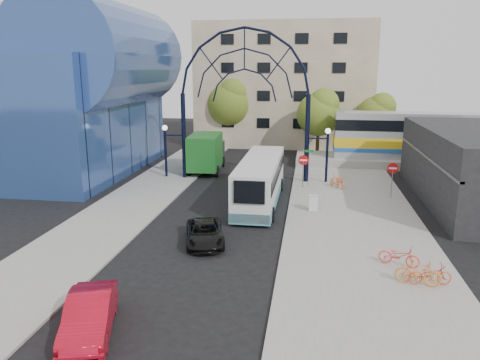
% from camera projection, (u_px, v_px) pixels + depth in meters
% --- Properties ---
extents(ground, '(120.00, 120.00, 0.00)m').
position_uv_depth(ground, '(207.00, 241.00, 24.90)').
color(ground, black).
rests_on(ground, ground).
extents(sidewalk_east, '(8.00, 56.00, 0.12)m').
position_uv_depth(sidewalk_east, '(354.00, 224.00, 27.56)').
color(sidewalk_east, gray).
rests_on(sidewalk_east, ground).
extents(plaza_west, '(5.00, 50.00, 0.12)m').
position_uv_depth(plaza_west, '(132.00, 204.00, 31.60)').
color(plaza_west, gray).
rests_on(plaza_west, ground).
extents(gateway_arch, '(13.64, 0.44, 12.10)m').
position_uv_depth(gateway_arch, '(244.00, 74.00, 36.35)').
color(gateway_arch, black).
rests_on(gateway_arch, ground).
extents(stop_sign, '(0.80, 0.07, 2.50)m').
position_uv_depth(stop_sign, '(303.00, 163.00, 35.26)').
color(stop_sign, slate).
rests_on(stop_sign, sidewalk_east).
extents(do_not_enter_sign, '(0.76, 0.07, 2.48)m').
position_uv_depth(do_not_enter_sign, '(393.00, 172.00, 32.43)').
color(do_not_enter_sign, slate).
rests_on(do_not_enter_sign, sidewalk_east).
extents(street_name_sign, '(0.70, 0.70, 2.80)m').
position_uv_depth(street_name_sign, '(309.00, 160.00, 35.75)').
color(street_name_sign, slate).
rests_on(street_name_sign, sidewalk_east).
extents(sandwich_board, '(0.55, 0.61, 0.99)m').
position_uv_depth(sandwich_board, '(313.00, 201.00, 29.65)').
color(sandwich_board, white).
rests_on(sandwich_board, sidewalk_east).
extents(transit_hall, '(16.50, 18.00, 14.50)m').
position_uv_depth(transit_hall, '(69.00, 95.00, 39.99)').
color(transit_hall, '#2D4A8B').
rests_on(transit_hall, ground).
extents(commercial_block_east, '(6.00, 16.00, 5.00)m').
position_uv_depth(commercial_block_east, '(470.00, 167.00, 31.58)').
color(commercial_block_east, black).
rests_on(commercial_block_east, ground).
extents(apartment_block, '(20.00, 12.10, 14.00)m').
position_uv_depth(apartment_block, '(285.00, 85.00, 56.57)').
color(apartment_block, tan).
rests_on(apartment_block, ground).
extents(train_platform, '(32.00, 5.00, 0.80)m').
position_uv_depth(train_platform, '(471.00, 164.00, 43.02)').
color(train_platform, gray).
rests_on(train_platform, ground).
extents(train_car, '(25.10, 3.05, 4.20)m').
position_uv_depth(train_car, '(474.00, 137.00, 42.43)').
color(train_car, '#B7B7BC').
rests_on(train_car, train_platform).
extents(tree_north_a, '(4.48, 4.48, 7.00)m').
position_uv_depth(tree_north_a, '(320.00, 112.00, 47.84)').
color(tree_north_a, '#382314').
rests_on(tree_north_a, ground).
extents(tree_north_b, '(5.12, 5.12, 8.00)m').
position_uv_depth(tree_north_b, '(230.00, 101.00, 52.99)').
color(tree_north_b, '#382314').
rests_on(tree_north_b, ground).
extents(tree_north_c, '(4.16, 4.16, 6.50)m').
position_uv_depth(tree_north_c, '(377.00, 114.00, 48.96)').
color(tree_north_c, '#382314').
rests_on(tree_north_c, ground).
extents(city_bus, '(2.66, 11.05, 3.03)m').
position_uv_depth(city_bus, '(260.00, 180.00, 31.76)').
color(city_bus, silver).
rests_on(city_bus, ground).
extents(green_truck, '(2.93, 6.87, 3.40)m').
position_uv_depth(green_truck, '(207.00, 152.00, 41.37)').
color(green_truck, black).
rests_on(green_truck, ground).
extents(black_suv, '(2.90, 4.49, 1.15)m').
position_uv_depth(black_suv, '(205.00, 233.00, 24.50)').
color(black_suv, black).
rests_on(black_suv, ground).
extents(red_sedan, '(2.68, 4.52, 1.41)m').
position_uv_depth(red_sedan, '(89.00, 315.00, 16.11)').
color(red_sedan, '#B70B1F').
rests_on(red_sedan, ground).
extents(bike_near_a, '(0.94, 1.89, 0.95)m').
position_uv_depth(bike_near_a, '(341.00, 181.00, 35.61)').
color(bike_near_a, orange).
rests_on(bike_near_a, sidewalk_east).
extents(bike_near_b, '(1.01, 1.51, 0.88)m').
position_uv_depth(bike_near_b, '(335.00, 181.00, 35.71)').
color(bike_near_b, orange).
rests_on(bike_near_b, sidewalk_east).
extents(bike_far_a, '(1.95, 1.22, 0.97)m').
position_uv_depth(bike_far_a, '(399.00, 256.00, 21.46)').
color(bike_far_a, '#F73831').
rests_on(bike_far_a, sidewalk_east).
extents(bike_far_b, '(1.93, 0.92, 1.12)m').
position_uv_depth(bike_far_b, '(418.00, 272.00, 19.53)').
color(bike_far_b, orange).
rests_on(bike_far_b, sidewalk_east).
extents(bike_far_c, '(1.84, 0.81, 0.94)m').
position_uv_depth(bike_far_c, '(430.00, 274.00, 19.57)').
color(bike_far_c, '#D34C2A').
rests_on(bike_far_c, sidewalk_east).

